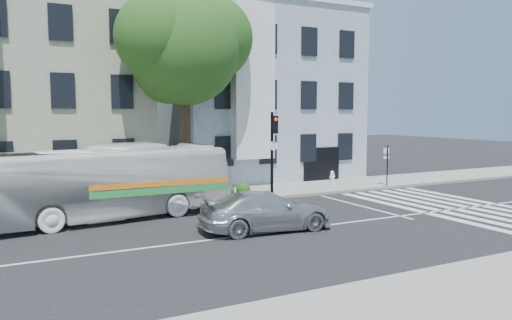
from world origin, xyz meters
TOP-DOWN VIEW (x-y plane):
  - ground at (0.00, 0.00)m, footprint 120.00×120.00m
  - sidewalk_far at (0.00, 8.00)m, footprint 80.00×4.00m
  - sidewalk_near at (0.00, -8.00)m, footprint 80.00×4.00m
  - building_left at (-7.00, 15.00)m, footprint 12.00×10.00m
  - building_right at (7.00, 15.00)m, footprint 12.00×10.00m
  - street_tree at (0.06, 8.74)m, footprint 7.30×5.90m
  - bus at (-4.90, 4.96)m, footprint 3.98×11.22m
  - sedan at (0.27, 0.39)m, footprint 2.47×5.16m
  - hedge at (-1.86, 6.69)m, footprint 8.54×1.81m
  - traffic_signal at (3.68, 5.94)m, footprint 0.46×0.54m
  - fire_hydrant at (9.27, 8.64)m, footprint 0.42×0.25m
  - far_sign_pole at (11.35, 6.24)m, footprint 0.42×0.17m

SIDE VIEW (x-z plane):
  - ground at x=0.00m, z-range 0.00..0.00m
  - sidewalk_far at x=0.00m, z-range 0.00..0.15m
  - sidewalk_near at x=0.00m, z-range 0.00..0.15m
  - hedge at x=-1.86m, z-range 0.15..0.85m
  - fire_hydrant at x=9.27m, z-range 0.16..0.89m
  - sedan at x=0.27m, z-range 0.00..1.45m
  - bus at x=-4.90m, z-range 0.00..3.06m
  - far_sign_pole at x=11.35m, z-range 0.48..2.82m
  - traffic_signal at x=3.68m, z-range 0.64..5.03m
  - building_left at x=-7.00m, z-range 0.00..11.00m
  - building_right at x=7.00m, z-range 0.00..11.00m
  - street_tree at x=0.06m, z-range 2.28..13.38m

